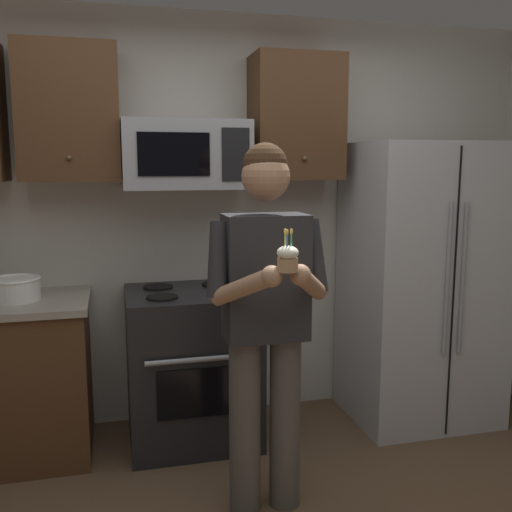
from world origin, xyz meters
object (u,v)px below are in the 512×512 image
at_px(bowl_large_white, 15,288).
at_px(person, 266,310).
at_px(oven_range, 192,365).
at_px(refrigerator, 421,283).
at_px(cupcake, 288,258).
at_px(microwave, 186,155).

xyz_separation_m(bowl_large_white, person, (1.21, -0.83, 0.01)).
bearing_deg(bowl_large_white, oven_range, -0.70).
height_order(refrigerator, cupcake, refrigerator).
relative_size(oven_range, person, 0.53).
distance_m(refrigerator, person, 1.49).
xyz_separation_m(oven_range, cupcake, (0.24, -1.15, 0.83)).
height_order(bowl_large_white, person, person).
bearing_deg(refrigerator, oven_range, 178.50).
xyz_separation_m(microwave, bowl_large_white, (-0.97, -0.11, -0.73)).
bearing_deg(bowl_large_white, microwave, 6.30).
bearing_deg(person, bowl_large_white, 145.51).
bearing_deg(person, cupcake, -90.00).
bearing_deg(oven_range, cupcake, -78.21).
distance_m(oven_range, bowl_large_white, 1.11).
bearing_deg(refrigerator, person, -148.17).
bearing_deg(person, refrigerator, 31.83).
distance_m(bowl_large_white, person, 1.47).
bearing_deg(person, microwave, 104.32).
bearing_deg(refrigerator, bowl_large_white, 178.81).
height_order(oven_range, microwave, microwave).
bearing_deg(oven_range, bowl_large_white, 179.30).
bearing_deg(cupcake, bowl_large_white, 136.23).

